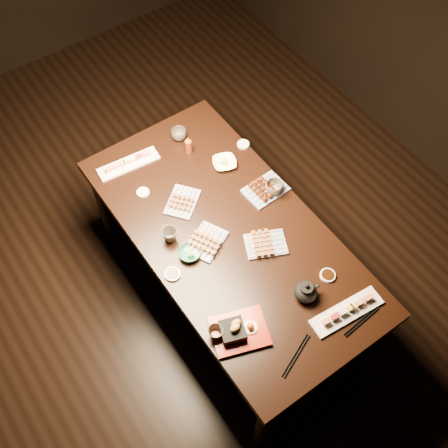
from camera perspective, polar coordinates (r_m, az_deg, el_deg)
The scene contains 23 objects.
ground at distance 3.74m, azimuth -3.90°, elevation -4.95°, with size 5.00×5.00×0.00m, color black.
dining_table at distance 3.32m, azimuth 0.50°, elevation -4.33°, with size 0.90×1.80×0.75m, color black.
sushi_platter_near at distance 2.82m, azimuth 12.40°, elevation -8.56°, with size 0.38×0.11×0.05m, color white, non-canonical shape.
sushi_platter_far at distance 3.30m, azimuth -9.72°, elevation 6.21°, with size 0.36×0.10×0.04m, color white, non-canonical shape.
yakitori_plate_center at distance 2.94m, azimuth -1.78°, elevation -1.62°, with size 0.21×0.16×0.05m, color #828EB6, non-canonical shape.
yakitori_plate_right at distance 2.94m, azimuth 4.28°, elevation -1.89°, with size 0.21×0.15×0.05m, color #828EB6, non-canonical shape.
yakitori_plate_left at distance 3.10m, azimuth -4.27°, elevation 2.45°, with size 0.21×0.15×0.05m, color #828EB6, non-canonical shape.
tsukune_plate at distance 3.14m, azimuth 4.26°, elevation 3.71°, with size 0.23×0.17×0.06m, color #828EB6, non-canonical shape.
edamame_bowl_green at distance 2.92m, azimuth -3.52°, elevation -3.00°, with size 0.12×0.12×0.04m, color #287A57.
edamame_bowl_cream at distance 3.26m, azimuth 0.05°, elevation 6.21°, with size 0.14×0.14×0.03m, color #FBF7CD.
tempura_tray at distance 2.69m, azimuth 1.61°, elevation -10.57°, with size 0.27×0.21×0.10m, color black, non-canonical shape.
teacup_near_left at distance 2.70m, azimuth -0.85°, elevation -11.02°, with size 0.08×0.08×0.07m, color #484137.
teacup_mid_right at distance 3.13m, azimuth 5.10°, elevation 3.66°, with size 0.10×0.10×0.08m, color #484137.
teacup_far_left at distance 2.96m, azimuth -5.54°, elevation -1.14°, with size 0.08×0.08×0.08m, color #484137.
teacup_far_right at distance 3.39m, azimuth -4.61°, elevation 9.07°, with size 0.09×0.09×0.07m, color #484137.
teapot at distance 2.79m, azimuth 8.30°, elevation -6.72°, with size 0.14×0.14×0.12m, color black, non-canonical shape.
condiment_bottle at distance 3.30m, azimuth -3.64°, elevation 8.04°, with size 0.04×0.04×0.12m, color maroon.
sauce_dish_west at distance 2.88m, azimuth -5.26°, elevation -5.10°, with size 0.08×0.08×0.01m, color white.
sauce_dish_east at distance 3.37m, azimuth 1.96°, elevation 8.09°, with size 0.07×0.07×0.01m, color white.
sauce_dish_se at distance 2.91m, azimuth 10.48°, elevation -5.15°, with size 0.08×0.08×0.01m, color white.
sauce_dish_nw at distance 3.18m, azimuth -8.22°, elevation 3.19°, with size 0.07×0.07×0.01m, color white.
chopsticks_near at distance 2.71m, azimuth 7.31°, elevation -13.08°, with size 0.25×0.02×0.01m, color black, non-canonical shape.
chopsticks_se at distance 2.83m, azimuth 13.77°, elevation -9.58°, with size 0.23×0.02×0.01m, color black, non-canonical shape.
Camera 1 is at (-0.81, -1.59, 3.28)m, focal length 45.00 mm.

